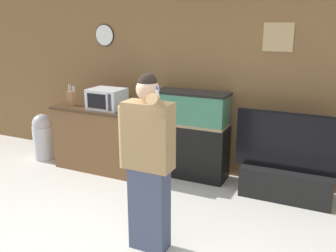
{
  "coord_description": "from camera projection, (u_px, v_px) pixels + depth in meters",
  "views": [
    {
      "loc": [
        1.72,
        -2.43,
        2.19
      ],
      "look_at": [
        -0.01,
        1.21,
        1.05
      ],
      "focal_mm": 40.0,
      "sensor_mm": 36.0,
      "label": 1
    }
  ],
  "objects": [
    {
      "name": "microwave",
      "position": [
        107.0,
        99.0,
        5.38
      ],
      "size": [
        0.49,
        0.4,
        0.29
      ],
      "color": "silver",
      "rests_on": "counter_island"
    },
    {
      "name": "tv_on_stand",
      "position": [
        287.0,
        174.0,
        4.7
      ],
      "size": [
        1.35,
        0.4,
        1.12
      ],
      "color": "black",
      "rests_on": "ground_plane"
    },
    {
      "name": "person_standing",
      "position": [
        148.0,
        162.0,
        3.52
      ],
      "size": [
        0.55,
        0.42,
        1.75
      ],
      "color": "#424C66",
      "rests_on": "ground_plane"
    },
    {
      "name": "knife_block",
      "position": [
        71.0,
        98.0,
        5.63
      ],
      "size": [
        0.11,
        0.09,
        0.32
      ],
      "color": "olive",
      "rests_on": "counter_island"
    },
    {
      "name": "wall_back_paneled",
      "position": [
        210.0,
        85.0,
        5.32
      ],
      "size": [
        10.0,
        0.08,
        2.6
      ],
      "color": "brown",
      "rests_on": "ground_plane"
    },
    {
      "name": "aquarium_on_stand",
      "position": [
        191.0,
        135.0,
        5.31
      ],
      "size": [
        1.05,
        0.4,
        1.25
      ],
      "color": "black",
      "rests_on": "ground_plane"
    },
    {
      "name": "trash_bin",
      "position": [
        43.0,
        136.0,
        6.06
      ],
      "size": [
        0.33,
        0.33,
        0.75
      ],
      "color": "#B7B7BC",
      "rests_on": "ground_plane"
    },
    {
      "name": "counter_island",
      "position": [
        98.0,
        138.0,
        5.63
      ],
      "size": [
        1.33,
        0.55,
        0.96
      ],
      "color": "brown",
      "rests_on": "ground_plane"
    }
  ]
}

